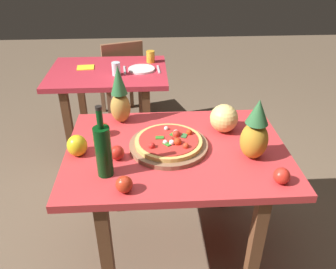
% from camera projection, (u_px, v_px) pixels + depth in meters
% --- Properties ---
extents(ground_plane, '(10.00, 10.00, 0.00)m').
position_uv_depth(ground_plane, '(175.00, 246.00, 2.21)').
color(ground_plane, brown).
extents(display_table, '(1.17, 0.84, 0.76)m').
position_uv_depth(display_table, '(176.00, 163.00, 1.87)').
color(display_table, brown).
rests_on(display_table, ground_plane).
extents(background_table, '(0.97, 0.72, 0.76)m').
position_uv_depth(background_table, '(109.00, 84.00, 2.88)').
color(background_table, brown).
rests_on(background_table, ground_plane).
extents(dining_chair, '(0.51, 0.51, 0.85)m').
position_uv_depth(dining_chair, '(121.00, 76.00, 3.47)').
color(dining_chair, brown).
rests_on(dining_chair, ground_plane).
extents(pizza_board, '(0.42, 0.42, 0.02)m').
position_uv_depth(pizza_board, '(169.00, 145.00, 1.81)').
color(pizza_board, brown).
rests_on(pizza_board, display_table).
extents(pizza, '(0.36, 0.36, 0.06)m').
position_uv_depth(pizza, '(169.00, 141.00, 1.80)').
color(pizza, '#E5AF59').
rests_on(pizza, pizza_board).
extents(wine_bottle, '(0.08, 0.08, 0.36)m').
position_uv_depth(wine_bottle, '(103.00, 150.00, 1.55)').
color(wine_bottle, '#093511').
rests_on(wine_bottle, display_table).
extents(pineapple_left, '(0.14, 0.14, 0.32)m').
position_uv_depth(pineapple_left, '(255.00, 132.00, 1.67)').
color(pineapple_left, '#B88225').
rests_on(pineapple_left, display_table).
extents(pineapple_right, '(0.12, 0.12, 0.35)m').
position_uv_depth(pineapple_right, '(120.00, 98.00, 1.99)').
color(pineapple_right, '#AB8338').
rests_on(pineapple_right, display_table).
extents(melon, '(0.16, 0.16, 0.16)m').
position_uv_depth(melon, '(224.00, 118.00, 1.93)').
color(melon, '#F1CB73').
rests_on(melon, display_table).
extents(bell_pepper, '(0.10, 0.10, 0.11)m').
position_uv_depth(bell_pepper, '(77.00, 146.00, 1.74)').
color(bell_pepper, yellow).
rests_on(bell_pepper, display_table).
extents(tomato_near_board, '(0.08, 0.08, 0.08)m').
position_uv_depth(tomato_near_board, '(124.00, 184.00, 1.49)').
color(tomato_near_board, red).
rests_on(tomato_near_board, display_table).
extents(tomato_at_corner, '(0.07, 0.07, 0.07)m').
position_uv_depth(tomato_at_corner, '(117.00, 153.00, 1.71)').
color(tomato_at_corner, red).
rests_on(tomato_at_corner, display_table).
extents(tomato_beside_pepper, '(0.08, 0.08, 0.08)m').
position_uv_depth(tomato_beside_pepper, '(282.00, 176.00, 1.55)').
color(tomato_beside_pepper, red).
rests_on(tomato_beside_pepper, display_table).
extents(tomato_by_bottle, '(0.07, 0.07, 0.07)m').
position_uv_depth(tomato_by_bottle, '(103.00, 129.00, 1.91)').
color(tomato_by_bottle, red).
rests_on(tomato_by_bottle, display_table).
extents(drinking_glass_juice, '(0.07, 0.07, 0.10)m').
position_uv_depth(drinking_glass_juice, '(151.00, 57.00, 2.97)').
color(drinking_glass_juice, gold).
rests_on(drinking_glass_juice, background_table).
extents(drinking_glass_water, '(0.07, 0.07, 0.10)m').
position_uv_depth(drinking_glass_water, '(116.00, 69.00, 2.70)').
color(drinking_glass_water, silver).
rests_on(drinking_glass_water, background_table).
extents(dinner_plate, '(0.22, 0.22, 0.02)m').
position_uv_depth(dinner_plate, '(141.00, 69.00, 2.82)').
color(dinner_plate, white).
rests_on(dinner_plate, background_table).
extents(fork_utensil, '(0.03, 0.18, 0.01)m').
position_uv_depth(fork_utensil, '(125.00, 70.00, 2.81)').
color(fork_utensil, silver).
rests_on(fork_utensil, background_table).
extents(knife_utensil, '(0.03, 0.18, 0.01)m').
position_uv_depth(knife_utensil, '(158.00, 69.00, 2.83)').
color(knife_utensil, silver).
rests_on(knife_utensil, background_table).
extents(napkin_folded, '(0.15, 0.13, 0.01)m').
position_uv_depth(napkin_folded, '(86.00, 67.00, 2.87)').
color(napkin_folded, yellow).
rests_on(napkin_folded, background_table).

